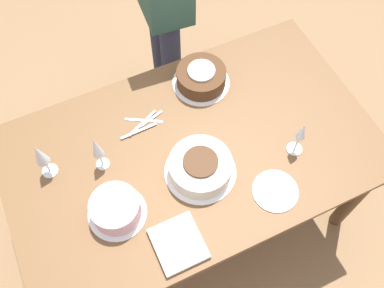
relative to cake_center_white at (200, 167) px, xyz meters
The scene contains 11 objects.
ground_plane 0.79m from the cake_center_white, 96.93° to the right, with size 12.00×12.00×0.00m, color #8E6B47.
dining_table 0.18m from the cake_center_white, 96.93° to the right, with size 1.59×0.95×0.74m.
cake_center_white is the anchor object (origin of this frame).
cake_front_chocolate 0.46m from the cake_center_white, 116.04° to the right, with size 0.27×0.27×0.10m.
cake_back_decorated 0.38m from the cake_center_white, ahead, with size 0.23×0.23×0.10m.
wine_glass_near 0.63m from the cake_center_white, 25.37° to the right, with size 0.07×0.07×0.21m.
wine_glass_far 0.42m from the cake_center_white, 29.96° to the right, with size 0.06×0.06×0.21m.
wine_glass_extra 0.43m from the cake_center_white, 169.79° to the left, with size 0.07×0.07×0.20m.
dessert_plate_left 0.32m from the cake_center_white, 138.90° to the left, with size 0.19×0.19×0.01m.
fork_pile 0.34m from the cake_center_white, 67.66° to the right, with size 0.22×0.10×0.01m.
napkin_stack 0.32m from the cake_center_white, 49.29° to the left, with size 0.18×0.20×0.02m.
Camera 1 is at (0.37, 0.78, 2.35)m, focal length 40.00 mm.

